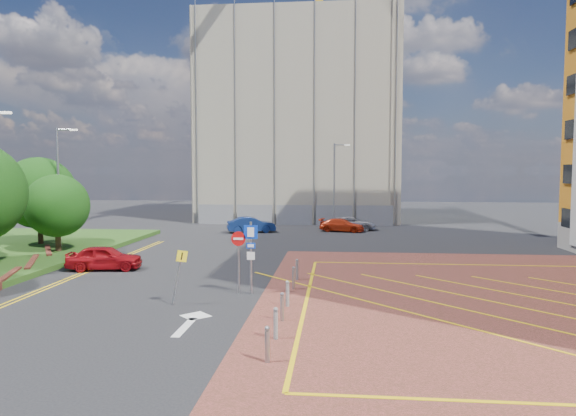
# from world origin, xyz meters

# --- Properties ---
(ground) EXTENTS (140.00, 140.00, 0.00)m
(ground) POSITION_xyz_m (0.00, 0.00, 0.00)
(ground) COLOR black
(ground) RESTS_ON ground
(retaining_wall) EXTENTS (6.06, 20.33, 0.40)m
(retaining_wall) POSITION_xyz_m (-11.80, 2.00, 0.20)
(retaining_wall) COLOR brown
(retaining_wall) RESTS_ON ground
(tree_c) EXTENTS (4.00, 4.00, 4.90)m
(tree_c) POSITION_xyz_m (-13.50, 10.00, 3.19)
(tree_c) COLOR #3D2B1C
(tree_c) RESTS_ON grass_bed
(tree_d) EXTENTS (5.00, 5.00, 6.08)m
(tree_d) POSITION_xyz_m (-16.50, 13.00, 3.87)
(tree_d) COLOR #3D2B1C
(tree_d) RESTS_ON grass_bed
(lamp_left_far) EXTENTS (1.53, 0.16, 8.00)m
(lamp_left_far) POSITION_xyz_m (-14.42, 12.00, 4.66)
(lamp_left_far) COLOR #9EA0A8
(lamp_left_far) RESTS_ON grass_bed
(lamp_back) EXTENTS (1.53, 0.16, 8.00)m
(lamp_back) POSITION_xyz_m (4.08, 28.00, 4.36)
(lamp_back) COLOR #9EA0A8
(lamp_back) RESTS_ON ground
(sign_cluster) EXTENTS (1.17, 0.12, 3.20)m
(sign_cluster) POSITION_xyz_m (0.30, 0.98, 1.95)
(sign_cluster) COLOR #9EA0A8
(sign_cluster) RESTS_ON ground
(warning_sign) EXTENTS (0.68, 0.40, 2.25)m
(warning_sign) POSITION_xyz_m (-2.08, -1.13, 1.43)
(warning_sign) COLOR #9EA0A8
(warning_sign) RESTS_ON ground
(bollard_row) EXTENTS (0.14, 11.14, 0.90)m
(bollard_row) POSITION_xyz_m (2.30, -1.67, 0.47)
(bollard_row) COLOR #9EA0A8
(bollard_row) RESTS_ON forecourt
(construction_building) EXTENTS (21.20, 19.20, 22.00)m
(construction_building) POSITION_xyz_m (0.00, 40.00, 11.00)
(construction_building) COLOR #B1A790
(construction_building) RESTS_ON ground
(construction_fence) EXTENTS (21.60, 0.06, 2.00)m
(construction_fence) POSITION_xyz_m (1.00, 30.00, 1.00)
(construction_fence) COLOR gray
(construction_fence) RESTS_ON ground
(car_red_left) EXTENTS (4.19, 2.24, 1.36)m
(car_red_left) POSITION_xyz_m (-8.40, 5.68, 0.68)
(car_red_left) COLOR maroon
(car_red_left) RESTS_ON ground
(car_blue_back) EXTENTS (4.43, 2.65, 1.38)m
(car_blue_back) POSITION_xyz_m (-3.22, 23.24, 0.69)
(car_blue_back) COLOR navy
(car_blue_back) RESTS_ON ground
(car_red_back) EXTENTS (4.22, 2.39, 1.15)m
(car_red_back) POSITION_xyz_m (4.71, 24.73, 0.58)
(car_red_back) COLOR red
(car_red_back) RESTS_ON ground
(car_silver_back) EXTENTS (4.52, 2.30, 1.22)m
(car_silver_back) POSITION_xyz_m (5.67, 26.18, 0.61)
(car_silver_back) COLOR #B6B5BD
(car_silver_back) RESTS_ON ground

